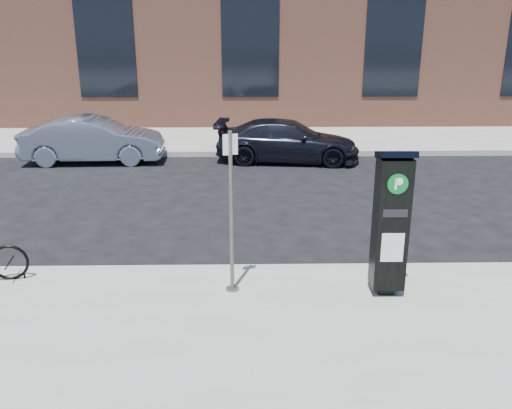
{
  "coord_description": "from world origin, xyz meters",
  "views": [
    {
      "loc": [
        -0.16,
        -7.58,
        3.63
      ],
      "look_at": [
        -0.01,
        0.5,
        0.97
      ],
      "focal_mm": 38.0,
      "sensor_mm": 36.0,
      "label": 1
    }
  ],
  "objects_px": {
    "parking_kiosk": "(391,221)",
    "car_dark": "(287,141)",
    "bike_rack": "(9,263)",
    "sign_pole": "(231,214)",
    "car_silver": "(93,140)"
  },
  "relations": [
    {
      "from": "bike_rack",
      "to": "parking_kiosk",
      "type": "bearing_deg",
      "value": -13.88
    },
    {
      "from": "parking_kiosk",
      "to": "bike_rack",
      "type": "height_order",
      "value": "parking_kiosk"
    },
    {
      "from": "car_silver",
      "to": "sign_pole",
      "type": "bearing_deg",
      "value": -155.79
    },
    {
      "from": "parking_kiosk",
      "to": "car_dark",
      "type": "bearing_deg",
      "value": 95.85
    },
    {
      "from": "sign_pole",
      "to": "bike_rack",
      "type": "xyz_separation_m",
      "value": [
        -3.2,
        0.39,
        -0.85
      ]
    },
    {
      "from": "sign_pole",
      "to": "car_dark",
      "type": "bearing_deg",
      "value": 62.75
    },
    {
      "from": "car_dark",
      "to": "parking_kiosk",
      "type": "bearing_deg",
      "value": -168.59
    },
    {
      "from": "bike_rack",
      "to": "car_silver",
      "type": "bearing_deg",
      "value": 87.69
    },
    {
      "from": "bike_rack",
      "to": "car_silver",
      "type": "relative_size",
      "value": 0.14
    },
    {
      "from": "parking_kiosk",
      "to": "sign_pole",
      "type": "bearing_deg",
      "value": 177.87
    },
    {
      "from": "parking_kiosk",
      "to": "car_silver",
      "type": "distance_m",
      "value": 10.35
    },
    {
      "from": "sign_pole",
      "to": "car_silver",
      "type": "xyz_separation_m",
      "value": [
        -4.06,
        8.19,
        -0.62
      ]
    },
    {
      "from": "bike_rack",
      "to": "sign_pole",
      "type": "bearing_deg",
      "value": -15.48
    },
    {
      "from": "parking_kiosk",
      "to": "car_silver",
      "type": "bearing_deg",
      "value": 127.38
    },
    {
      "from": "car_silver",
      "to": "car_dark",
      "type": "bearing_deg",
      "value": -92.18
    }
  ]
}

